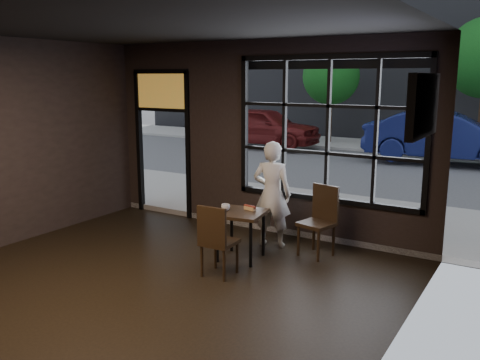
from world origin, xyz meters
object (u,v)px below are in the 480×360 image
Objects in this scene: chair_near at (219,240)px; man at (272,194)px; navy_car at (445,136)px; cafe_table at (241,235)px.

man is at bearing -93.16° from chair_near.
chair_near is 1.48m from man.
navy_car is at bearing -97.25° from chair_near.
man is at bearing 167.92° from navy_car.
navy_car reaches higher than chair_near.
navy_car is (1.00, 10.08, 0.51)m from cafe_table.
navy_car is at bearing -106.93° from man.
navy_car reaches higher than cafe_table.
cafe_table is 0.91m from man.
cafe_table is at bearing 167.79° from navy_car.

